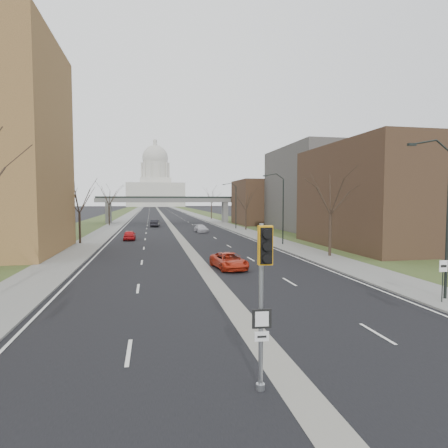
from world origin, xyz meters
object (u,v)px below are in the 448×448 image
object	(u,v)px
car_left_far	(155,223)
car_right_mid	(201,228)
signal_pole_median	(263,277)
speed_limit_sign	(443,273)
car_left_near	(130,235)
car_right_near	(229,261)

from	to	relation	value
car_left_far	car_right_mid	size ratio (longest dim) A/B	1.04
signal_pole_median	speed_limit_sign	distance (m)	14.16
signal_pole_median	car_left_far	size ratio (longest dim) A/B	1.06
car_left_near	signal_pole_median	bearing A→B (deg)	97.14
speed_limit_sign	car_right_mid	xyz separation A→B (m)	(-6.74, 46.95, -1.02)
speed_limit_sign	car_right_mid	bearing A→B (deg)	98.90
car_right_near	car_right_mid	size ratio (longest dim) A/B	1.05
signal_pole_median	car_left_far	bearing A→B (deg)	95.84
speed_limit_sign	car_left_near	bearing A→B (deg)	117.30
signal_pole_median	car_right_near	distance (m)	19.83
speed_limit_sign	car_right_near	xyz separation A→B (m)	(-9.04, 12.28, -1.02)
car_right_mid	car_right_near	bearing A→B (deg)	-99.70
car_left_near	car_right_near	world-z (taller)	car_left_near
speed_limit_sign	car_left_far	size ratio (longest dim) A/B	0.49
car_right_near	car_right_mid	bearing A→B (deg)	78.84
signal_pole_median	car_right_near	bearing A→B (deg)	84.96
signal_pole_median	car_right_mid	distance (m)	54.40
car_right_near	signal_pole_median	bearing A→B (deg)	-106.37
car_right_mid	signal_pole_median	bearing A→B (deg)	-101.58
signal_pole_median	car_left_near	xyz separation A→B (m)	(-6.04, 43.44, -2.72)
car_right_near	car_right_mid	distance (m)	34.75
speed_limit_sign	signal_pole_median	bearing A→B (deg)	-148.85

